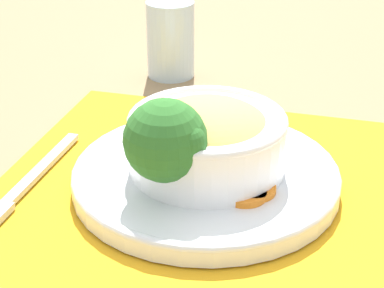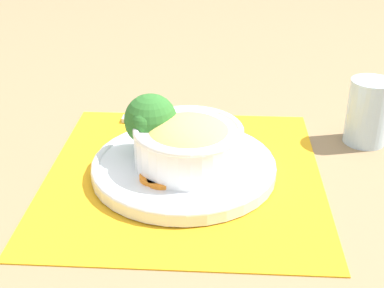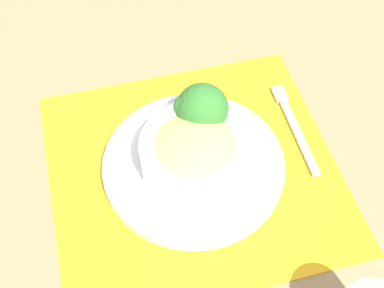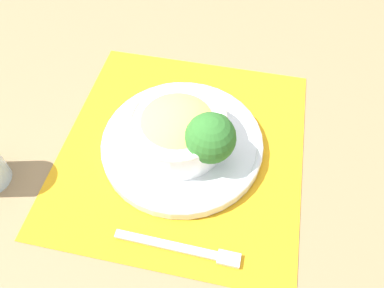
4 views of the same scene
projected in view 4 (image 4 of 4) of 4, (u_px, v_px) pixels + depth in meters
name	position (u px, v px, depth m)	size (l,w,h in m)	color
ground_plane	(183.00, 148.00, 0.64)	(4.00, 4.00, 0.00)	#8C704C
placemat	(182.00, 147.00, 0.64)	(0.46, 0.44, 0.00)	orange
plate	(182.00, 143.00, 0.63)	(0.27, 0.27, 0.02)	silver
bowl	(177.00, 128.00, 0.60)	(0.16, 0.16, 0.07)	white
broccoli_floret	(211.00, 138.00, 0.56)	(0.08, 0.08, 0.10)	#759E51
carrot_slice_near	(209.00, 122.00, 0.64)	(0.04, 0.04, 0.01)	orange
carrot_slice_middle	(204.00, 118.00, 0.65)	(0.04, 0.04, 0.01)	orange
fork	(190.00, 250.00, 0.53)	(0.04, 0.18, 0.01)	#B7B7BC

